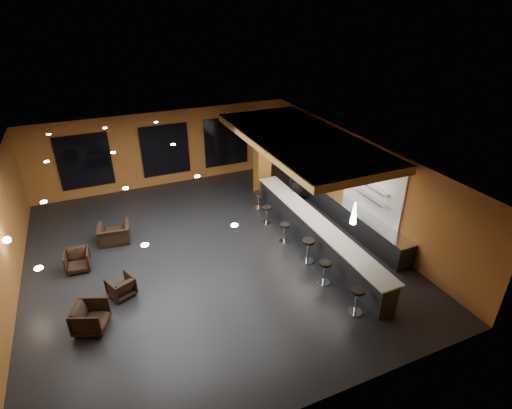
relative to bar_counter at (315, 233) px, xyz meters
name	(u,v)px	position (x,y,z in m)	size (l,w,h in m)	color
floor	(210,255)	(-3.65, 1.00, -0.55)	(12.00, 13.00, 0.10)	black
ceiling	(204,159)	(-3.65, 1.00, 3.05)	(12.00, 13.00, 0.10)	black
wall_back	(165,149)	(-3.65, 7.55, 1.25)	(12.00, 0.10, 3.50)	#9C5923
wall_front	(306,354)	(-3.65, -5.55, 1.25)	(12.00, 0.10, 3.50)	#9C5923
wall_right	(357,180)	(2.40, 1.00, 1.25)	(0.10, 13.00, 3.50)	#9C5923
wood_soffit	(300,139)	(0.35, 2.00, 2.86)	(3.60, 8.00, 0.28)	#B48334
window_left	(85,161)	(-7.15, 7.44, 1.20)	(2.20, 0.06, 2.40)	black
window_center	(165,150)	(-3.65, 7.44, 1.20)	(2.20, 0.06, 2.40)	black
window_right	(226,142)	(-0.65, 7.44, 1.20)	(2.20, 0.06, 2.40)	black
tile_backsplash	(373,185)	(2.31, 0.00, 1.50)	(0.06, 3.20, 2.40)	white
bar_counter	(315,233)	(0.00, 0.00, 0.00)	(0.60, 8.00, 1.00)	black
bar_top	(316,221)	(0.00, 0.00, 0.52)	(0.78, 8.10, 0.05)	silver
prep_counter	(352,218)	(2.00, 0.50, -0.07)	(0.70, 6.00, 0.86)	black
prep_top	(354,207)	(2.00, 0.50, 0.39)	(0.72, 6.00, 0.03)	silver
wall_shelf_lower	(372,198)	(2.17, -0.20, 1.10)	(0.30, 1.50, 0.03)	silver
wall_shelf_upper	(373,186)	(2.17, -0.20, 1.55)	(0.30, 1.50, 0.03)	silver
column	(262,158)	(0.00, 4.60, 1.25)	(0.60, 0.60, 3.50)	#9D6423
wall_sconce	(7,240)	(-9.53, 1.50, 1.30)	(0.22, 0.22, 0.22)	#FFE5B2
pendant_0	(354,213)	(0.00, -2.00, 1.85)	(0.20, 0.20, 0.70)	white
pendant_1	(311,181)	(0.00, 0.50, 1.85)	(0.20, 0.20, 0.70)	white
pendant_2	(279,157)	(0.00, 3.00, 1.85)	(0.20, 0.20, 0.70)	white
staff_a	(296,194)	(0.58, 2.46, 0.37)	(0.64, 0.42, 1.75)	black
staff_b	(296,187)	(0.85, 3.00, 0.38)	(0.86, 0.67, 1.77)	black
staff_c	(306,182)	(1.60, 3.46, 0.26)	(0.75, 0.49, 1.53)	black
armchair_a	(90,318)	(-7.67, -1.12, -0.11)	(0.83, 0.86, 0.78)	black
armchair_b	(121,287)	(-6.75, -0.03, -0.18)	(0.69, 0.71, 0.64)	black
armchair_c	(78,260)	(-7.89, 1.88, -0.15)	(0.76, 0.78, 0.71)	black
armchair_d	(114,234)	(-6.60, 3.12, -0.14)	(1.11, 0.97, 0.72)	black
bar_stool_0	(357,298)	(-0.72, -3.48, 0.04)	(0.42, 0.42, 0.84)	silver
bar_stool_1	(325,270)	(-0.83, -1.97, 0.01)	(0.40, 0.40, 0.79)	silver
bar_stool_2	(308,248)	(-0.73, -0.77, 0.05)	(0.44, 0.44, 0.86)	silver
bar_stool_3	(285,230)	(-0.88, 0.65, -0.02)	(0.38, 0.38, 0.75)	silver
bar_stool_4	(266,213)	(-0.92, 2.14, -0.03)	(0.37, 0.37, 0.73)	silver
bar_stool_5	(258,197)	(-0.68, 3.46, -0.02)	(0.38, 0.38, 0.76)	silver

